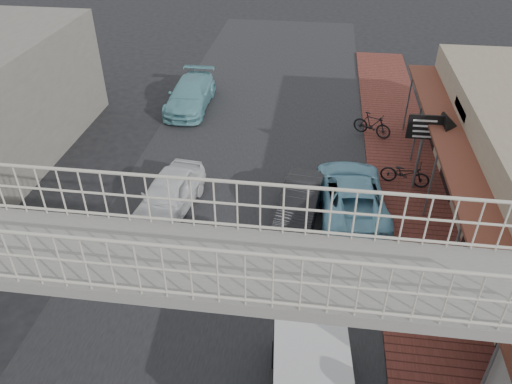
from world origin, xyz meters
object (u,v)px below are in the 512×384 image
(angkot_far, at_px, (190,94))
(white_hatchback, at_px, (169,194))
(angkot_curb, at_px, (352,194))
(motorcycle_near, at_px, (405,173))
(dark_sedan, at_px, (300,202))
(arrow_sign, at_px, (448,129))
(motorcycle_far, at_px, (372,125))

(angkot_far, bearing_deg, white_hatchback, -81.69)
(angkot_curb, relative_size, angkot_far, 1.03)
(motorcycle_near, bearing_deg, dark_sedan, 136.28)
(white_hatchback, bearing_deg, angkot_curb, 15.37)
(angkot_far, xyz_separation_m, arrow_sign, (11.53, -6.46, 2.07))
(motorcycle_near, bearing_deg, angkot_far, 72.94)
(white_hatchback, bearing_deg, dark_sedan, 10.53)
(white_hatchback, bearing_deg, motorcycle_far, 48.74)
(angkot_far, bearing_deg, motorcycle_near, -31.49)
(white_hatchback, distance_m, arrow_sign, 10.65)
(arrow_sign, bearing_deg, motorcycle_far, 116.31)
(angkot_far, distance_m, motorcycle_near, 12.10)
(dark_sedan, height_order, motorcycle_far, dark_sedan)
(white_hatchback, height_order, dark_sedan, white_hatchback)
(angkot_far, relative_size, motorcycle_far, 2.65)
(dark_sedan, distance_m, arrow_sign, 6.12)
(motorcycle_near, distance_m, arrow_sign, 2.47)
(dark_sedan, xyz_separation_m, motorcycle_far, (3.00, 6.67, 0.03))
(motorcycle_near, distance_m, motorcycle_far, 4.22)
(arrow_sign, bearing_deg, angkot_curb, -154.36)
(angkot_curb, xyz_separation_m, angkot_far, (-8.20, 8.13, 0.01))
(angkot_curb, bearing_deg, arrow_sign, -158.40)
(angkot_far, xyz_separation_m, motorcycle_far, (9.30, -2.14, -0.06))
(motorcycle_near, relative_size, motorcycle_far, 1.04)
(dark_sedan, relative_size, arrow_sign, 1.16)
(white_hatchback, relative_size, arrow_sign, 1.27)
(dark_sedan, distance_m, motorcycle_far, 7.31)
(white_hatchback, distance_m, dark_sedan, 4.90)
(angkot_curb, bearing_deg, angkot_far, -49.79)
(angkot_curb, distance_m, angkot_far, 11.55)
(motorcycle_near, relative_size, arrow_sign, 0.58)
(motorcycle_near, xyz_separation_m, motorcycle_far, (-1.08, 4.08, 0.05))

